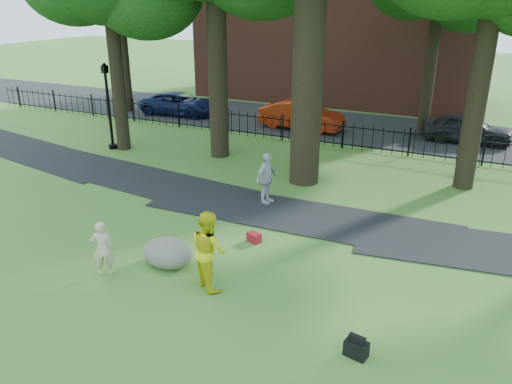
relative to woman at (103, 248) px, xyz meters
The scene contains 15 objects.
ground 2.74m from the woman, 36.16° to the left, with size 120.00×120.00×0.00m, color #376E26.
footpath 6.33m from the woman, 60.16° to the left, with size 36.00×2.60×0.03m, color black.
street 17.70m from the woman, 83.08° to the left, with size 80.00×7.00×0.02m, color black.
iron_fence 13.72m from the woman, 81.07° to the left, with size 44.00×0.04×1.20m.
brick_building 26.16m from the woman, 94.19° to the left, with size 18.00×8.00×12.00m, color brown.
woman is the anchor object (origin of this frame).
man 2.76m from the woman, 14.66° to the left, with size 0.95×0.74×1.96m, color yellow.
pedestrian 6.26m from the woman, 74.16° to the left, with size 1.03×0.43×1.75m, color #B8B7BC.
boulder 1.62m from the woman, 43.91° to the left, with size 1.36×1.02×0.79m, color #5D584E.
lamppost 11.58m from the woman, 129.73° to the left, with size 0.39×0.39×3.89m.
backpack 6.57m from the woman, ahead, with size 0.44×0.28×0.33m, color black.
red_bag 4.21m from the woman, 51.15° to the left, with size 0.39×0.25×0.27m, color maroon.
red_sedan 16.04m from the woman, 92.96° to the left, with size 1.55×4.44×1.46m, color #A4250C.
navy_van 18.25m from the woman, 117.80° to the left, with size 2.14×4.64×1.29m, color #0D1542.
grey_car 18.52m from the woman, 67.07° to the left, with size 1.63×4.06×1.38m, color black.
Camera 1 is at (6.08, -9.81, 6.59)m, focal length 35.00 mm.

